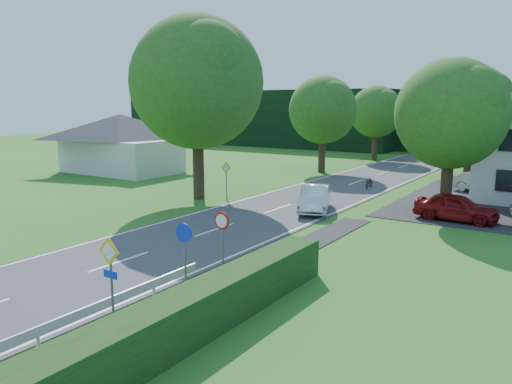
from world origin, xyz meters
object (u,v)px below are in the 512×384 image
Objects in this scene: streetlight at (450,132)px; parked_car_red at (456,207)px; motorcycle at (369,182)px; parked_car_silver_a at (487,183)px; moving_car at (315,198)px.

streetlight reaches higher than parked_car_red.
motorcycle is 7.87m from parked_car_silver_a.
parked_car_silver_a reaches higher than parked_car_red.
parked_car_silver_a reaches higher than moving_car.
streetlight reaches higher than motorcycle.
moving_car is 9.42m from motorcycle.
motorcycle is at bearing 147.62° from streetlight.
parked_car_silver_a is (-0.04, 9.65, 0.03)m from parked_car_red.
parked_car_red is 9.65m from parked_car_silver_a.
moving_car reaches higher than motorcycle.
motorcycle is at bearing 48.30° from parked_car_red.
moving_car is 2.63× the size of motorcycle.
moving_car is at bearing 108.01° from parked_car_red.
streetlight is at bearing 23.63° from parked_car_red.
parked_car_red is 0.93× the size of parked_car_silver_a.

